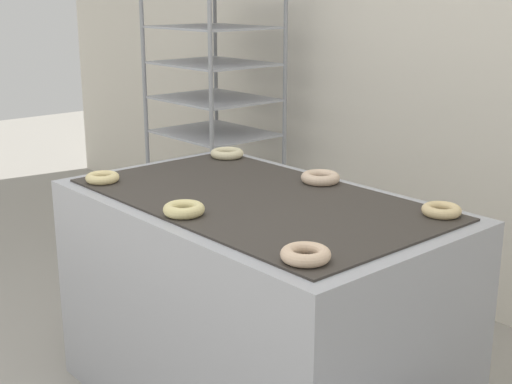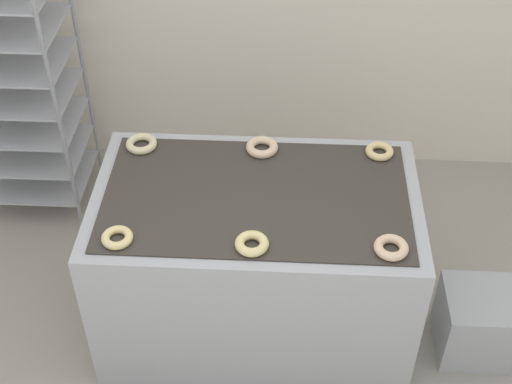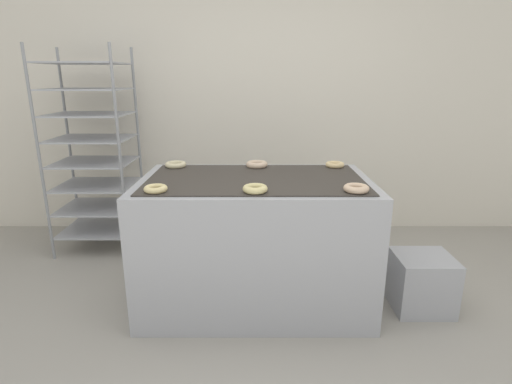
{
  "view_description": "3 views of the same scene",
  "coord_description": "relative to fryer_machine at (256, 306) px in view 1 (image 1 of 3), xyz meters",
  "views": [
    {
      "loc": [
        1.9,
        -0.95,
        1.6
      ],
      "look_at": [
        0.0,
        0.7,
        0.89
      ],
      "focal_mm": 50.0,
      "sensor_mm": 36.0,
      "label": 1
    },
    {
      "loc": [
        0.13,
        -1.69,
        2.99
      ],
      "look_at": [
        0.0,
        0.7,
        0.89
      ],
      "focal_mm": 50.0,
      "sensor_mm": 36.0,
      "label": 2
    },
    {
      "loc": [
        0.01,
        -1.79,
        1.5
      ],
      "look_at": [
        0.0,
        0.85,
        0.73
      ],
      "focal_mm": 28.0,
      "sensor_mm": 36.0,
      "label": 3
    }
  ],
  "objects": [
    {
      "name": "donut_near_left",
      "position": [
        -0.57,
        -0.32,
        0.45
      ],
      "size": [
        0.13,
        0.13,
        0.04
      ],
      "primitive_type": "torus",
      "color": "beige",
      "rests_on": "fryer_machine"
    },
    {
      "name": "wall_back",
      "position": [
        -0.0,
        1.42,
        0.97
      ],
      "size": [
        8.0,
        0.05,
        2.8
      ],
      "color": "silver",
      "rests_on": "ground_plane"
    },
    {
      "name": "fryer_machine",
      "position": [
        0.0,
        0.0,
        0.0
      ],
      "size": [
        1.49,
        0.9,
        0.87
      ],
      "color": "#A8AAB2",
      "rests_on": "ground_plane"
    },
    {
      "name": "donut_far_center",
      "position": [
        0.01,
        0.33,
        0.46
      ],
      "size": [
        0.15,
        0.15,
        0.04
      ],
      "primitive_type": "torus",
      "color": "beige",
      "rests_on": "fryer_machine"
    },
    {
      "name": "baking_rack_cart",
      "position": [
        -1.4,
        0.89,
        0.45
      ],
      "size": [
        0.67,
        0.56,
        1.74
      ],
      "color": "gray",
      "rests_on": "ground_plane"
    },
    {
      "name": "donut_far_left",
      "position": [
        -0.58,
        0.33,
        0.45
      ],
      "size": [
        0.15,
        0.15,
        0.04
      ],
      "primitive_type": "torus",
      "color": "beige",
      "rests_on": "fryer_machine"
    },
    {
      "name": "donut_near_center",
      "position": [
        -0.0,
        -0.32,
        0.45
      ],
      "size": [
        0.14,
        0.14,
        0.04
      ],
      "primitive_type": "torus",
      "color": "beige",
      "rests_on": "fryer_machine"
    },
    {
      "name": "donut_far_right",
      "position": [
        0.58,
        0.33,
        0.45
      ],
      "size": [
        0.13,
        0.13,
        0.04
      ],
      "primitive_type": "torus",
      "color": "beige",
      "rests_on": "fryer_machine"
    },
    {
      "name": "donut_near_right",
      "position": [
        0.57,
        -0.32,
        0.45
      ],
      "size": [
        0.14,
        0.14,
        0.04
      ],
      "primitive_type": "torus",
      "color": "beige",
      "rests_on": "fryer_machine"
    }
  ]
}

